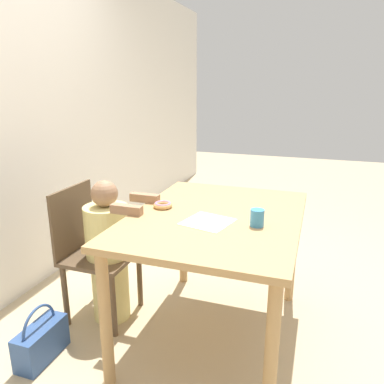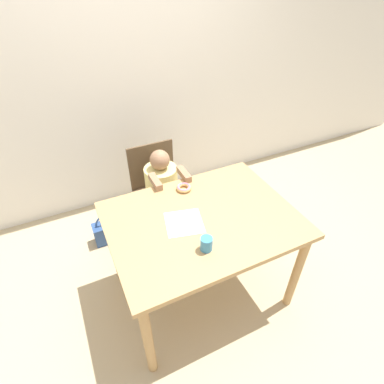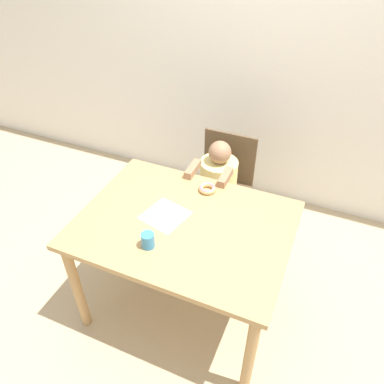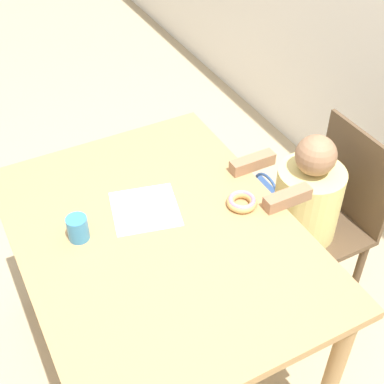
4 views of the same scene
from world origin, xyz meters
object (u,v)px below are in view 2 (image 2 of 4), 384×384
object	(u,v)px
handbag	(111,230)
cup	(206,244)
child_figure	(163,198)
chair	(158,191)
donut	(184,188)

from	to	relation	value
handbag	cup	world-z (taller)	cup
handbag	cup	xyz separation A→B (m)	(0.41, -1.09, 0.71)
child_figure	cup	bearing A→B (deg)	-94.13
chair	handbag	xyz separation A→B (m)	(-0.48, 0.05, -0.34)
child_figure	donut	world-z (taller)	child_figure
child_figure	donut	size ratio (longest dim) A/B	8.32
donut	cup	world-z (taller)	cup
chair	donut	xyz separation A→B (m)	(0.05, -0.47, 0.34)
chair	cup	size ratio (longest dim) A/B	9.71
donut	handbag	xyz separation A→B (m)	(-0.52, 0.52, -0.68)
chair	cup	xyz separation A→B (m)	(-0.07, -1.04, 0.37)
donut	child_figure	bearing A→B (deg)	97.74
donut	cup	size ratio (longest dim) A/B	1.25
child_figure	handbag	size ratio (longest dim) A/B	2.84
chair	handbag	world-z (taller)	chair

